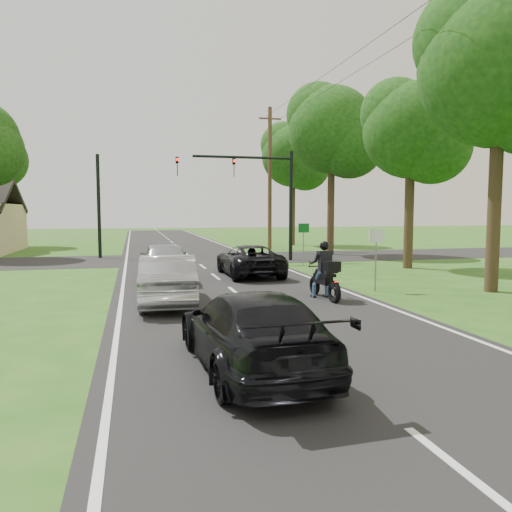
{
  "coord_description": "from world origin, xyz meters",
  "views": [
    {
      "loc": [
        -3.3,
        -12.39,
        2.73
      ],
      "look_at": [
        0.5,
        3.0,
        1.3
      ],
      "focal_mm": 35.0,
      "sensor_mm": 36.0,
      "label": 1
    }
  ],
  "objects_px": {
    "traffic_signal": "(258,185)",
    "sign_white": "(376,245)",
    "dark_suv": "(249,260)",
    "dark_car_behind": "(252,330)",
    "utility_pole_far": "(270,178)",
    "silver_sedan": "(168,280)",
    "sign_green": "(304,234)",
    "silver_suv": "(164,261)",
    "motorcycle_rider": "(325,276)"
  },
  "relations": [
    {
      "from": "traffic_signal",
      "to": "sign_white",
      "type": "relative_size",
      "value": 3.0
    },
    {
      "from": "dark_suv",
      "to": "sign_white",
      "type": "relative_size",
      "value": 2.21
    },
    {
      "from": "dark_car_behind",
      "to": "utility_pole_far",
      "type": "bearing_deg",
      "value": -108.73
    },
    {
      "from": "dark_car_behind",
      "to": "sign_white",
      "type": "distance_m",
      "value": 9.47
    },
    {
      "from": "utility_pole_far",
      "to": "dark_car_behind",
      "type": "bearing_deg",
      "value": -106.06
    },
    {
      "from": "dark_suv",
      "to": "dark_car_behind",
      "type": "height_order",
      "value": "dark_car_behind"
    },
    {
      "from": "silver_sedan",
      "to": "utility_pole_far",
      "type": "height_order",
      "value": "utility_pole_far"
    },
    {
      "from": "dark_car_behind",
      "to": "sign_green",
      "type": "xyz_separation_m",
      "value": [
        6.26,
        15.22,
        0.9
      ]
    },
    {
      "from": "silver_suv",
      "to": "sign_white",
      "type": "bearing_deg",
      "value": 146.92
    },
    {
      "from": "silver_sedan",
      "to": "traffic_signal",
      "type": "distance_m",
      "value": 13.52
    },
    {
      "from": "dark_car_behind",
      "to": "sign_white",
      "type": "bearing_deg",
      "value": -132.65
    },
    {
      "from": "utility_pole_far",
      "to": "silver_suv",
      "type": "bearing_deg",
      "value": -119.84
    },
    {
      "from": "dark_car_behind",
      "to": "traffic_signal",
      "type": "bearing_deg",
      "value": -107.1
    },
    {
      "from": "motorcycle_rider",
      "to": "dark_car_behind",
      "type": "xyz_separation_m",
      "value": [
        -3.8,
        -6.18,
        -0.03
      ]
    },
    {
      "from": "dark_suv",
      "to": "utility_pole_far",
      "type": "relative_size",
      "value": 0.47
    },
    {
      "from": "motorcycle_rider",
      "to": "sign_white",
      "type": "relative_size",
      "value": 1.0
    },
    {
      "from": "utility_pole_far",
      "to": "sign_white",
      "type": "height_order",
      "value": "utility_pole_far"
    },
    {
      "from": "motorcycle_rider",
      "to": "sign_white",
      "type": "height_order",
      "value": "sign_white"
    },
    {
      "from": "motorcycle_rider",
      "to": "silver_suv",
      "type": "bearing_deg",
      "value": 126.22
    },
    {
      "from": "silver_suv",
      "to": "sign_white",
      "type": "relative_size",
      "value": 2.13
    },
    {
      "from": "dark_suv",
      "to": "silver_sedan",
      "type": "relative_size",
      "value": 1.07
    },
    {
      "from": "dark_car_behind",
      "to": "sign_white",
      "type": "relative_size",
      "value": 2.22
    },
    {
      "from": "silver_sedan",
      "to": "utility_pole_far",
      "type": "distance_m",
      "value": 21.99
    },
    {
      "from": "dark_suv",
      "to": "utility_pole_far",
      "type": "distance_m",
      "value": 15.44
    },
    {
      "from": "motorcycle_rider",
      "to": "silver_suv",
      "type": "height_order",
      "value": "motorcycle_rider"
    },
    {
      "from": "sign_green",
      "to": "utility_pole_far",
      "type": "bearing_deg",
      "value": 83.27
    },
    {
      "from": "sign_green",
      "to": "motorcycle_rider",
      "type": "bearing_deg",
      "value": -105.19
    },
    {
      "from": "dark_suv",
      "to": "sign_green",
      "type": "distance_m",
      "value": 4.67
    },
    {
      "from": "dark_car_behind",
      "to": "silver_suv",
      "type": "bearing_deg",
      "value": -88.97
    },
    {
      "from": "dark_suv",
      "to": "utility_pole_far",
      "type": "xyz_separation_m",
      "value": [
        4.76,
        14.01,
        4.42
      ]
    },
    {
      "from": "silver_sedan",
      "to": "sign_white",
      "type": "relative_size",
      "value": 2.08
    },
    {
      "from": "sign_green",
      "to": "dark_suv",
      "type": "bearing_deg",
      "value": -139.17
    },
    {
      "from": "dark_car_behind",
      "to": "traffic_signal",
      "type": "height_order",
      "value": "traffic_signal"
    },
    {
      "from": "dark_suv",
      "to": "silver_sedan",
      "type": "height_order",
      "value": "silver_sedan"
    },
    {
      "from": "dark_car_behind",
      "to": "sign_green",
      "type": "height_order",
      "value": "sign_green"
    },
    {
      "from": "silver_sedan",
      "to": "sign_green",
      "type": "height_order",
      "value": "sign_green"
    },
    {
      "from": "dark_suv",
      "to": "dark_car_behind",
      "type": "xyz_separation_m",
      "value": [
        -2.8,
        -12.23,
        0.03
      ]
    },
    {
      "from": "motorcycle_rider",
      "to": "utility_pole_far",
      "type": "relative_size",
      "value": 0.21
    },
    {
      "from": "silver_sedan",
      "to": "traffic_signal",
      "type": "height_order",
      "value": "traffic_signal"
    },
    {
      "from": "dark_suv",
      "to": "traffic_signal",
      "type": "relative_size",
      "value": 0.74
    },
    {
      "from": "silver_sedan",
      "to": "silver_suv",
      "type": "bearing_deg",
      "value": -89.03
    },
    {
      "from": "silver_sedan",
      "to": "utility_pole_far",
      "type": "bearing_deg",
      "value": -109.95
    },
    {
      "from": "silver_suv",
      "to": "sign_green",
      "type": "bearing_deg",
      "value": -153.15
    },
    {
      "from": "silver_sedan",
      "to": "dark_car_behind",
      "type": "distance_m",
      "value": 6.53
    },
    {
      "from": "silver_sedan",
      "to": "dark_car_behind",
      "type": "bearing_deg",
      "value": 102.07
    },
    {
      "from": "dark_suv",
      "to": "silver_sedan",
      "type": "xyz_separation_m",
      "value": [
        -3.78,
        -5.78,
        0.07
      ]
    },
    {
      "from": "dark_suv",
      "to": "utility_pole_far",
      "type": "height_order",
      "value": "utility_pole_far"
    },
    {
      "from": "sign_green",
      "to": "traffic_signal",
      "type": "bearing_deg",
      "value": 117.38
    },
    {
      "from": "motorcycle_rider",
      "to": "sign_white",
      "type": "xyz_separation_m",
      "value": [
        2.26,
        1.05,
        0.88
      ]
    },
    {
      "from": "traffic_signal",
      "to": "utility_pole_far",
      "type": "distance_m",
      "value": 8.55
    }
  ]
}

